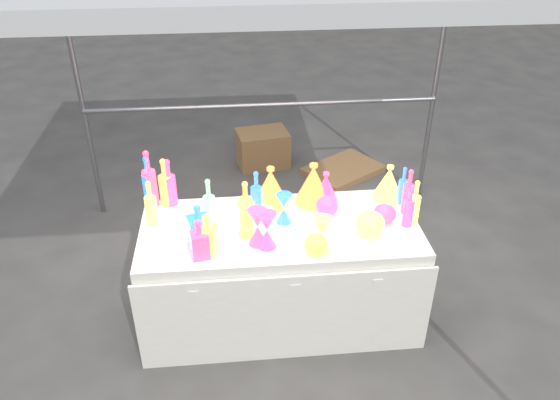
{
  "coord_description": "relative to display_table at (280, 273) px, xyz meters",
  "views": [
    {
      "loc": [
        -0.28,
        -2.9,
        2.74
      ],
      "look_at": [
        0.0,
        0.0,
        0.95
      ],
      "focal_mm": 35.0,
      "sensor_mm": 36.0,
      "label": 1
    }
  ],
  "objects": [
    {
      "name": "hourglass_0",
      "position": [
        -0.15,
        -0.16,
        0.5
      ],
      "size": [
        0.16,
        0.16,
        0.24
      ],
      "primitive_type": null,
      "rotation": [
        0.0,
        0.0,
        -0.36
      ],
      "color": "#FF521A",
      "rests_on": "display_table"
    },
    {
      "name": "globe_1",
      "position": [
        0.55,
        -0.14,
        0.45
      ],
      "size": [
        0.19,
        0.19,
        0.15
      ],
      "primitive_type": null,
      "rotation": [
        0.0,
        0.0,
        0.02
      ],
      "color": "#146181",
      "rests_on": "display_table"
    },
    {
      "name": "bottle_2",
      "position": [
        -0.84,
        0.36,
        0.58
      ],
      "size": [
        0.12,
        0.12,
        0.41
      ],
      "primitive_type": null,
      "rotation": [
        0.0,
        0.0,
        -0.4
      ],
      "color": "#FF521A",
      "rests_on": "display_table"
    },
    {
      "name": "bottle_6",
      "position": [
        -0.22,
        0.04,
        0.54
      ],
      "size": [
        0.1,
        0.1,
        0.33
      ],
      "primitive_type": null,
      "rotation": [
        0.0,
        0.0,
        0.21
      ],
      "color": "#F41650",
      "rests_on": "display_table"
    },
    {
      "name": "hourglass_3",
      "position": [
        -0.1,
        -0.12,
        0.48
      ],
      "size": [
        0.13,
        0.13,
        0.22
      ],
      "primitive_type": null,
      "rotation": [
        0.0,
        0.0,
        -0.27
      ],
      "color": "#C427A3",
      "rests_on": "display_table"
    },
    {
      "name": "bottle_3",
      "position": [
        -0.72,
        0.36,
        0.55
      ],
      "size": [
        0.11,
        0.11,
        0.34
      ],
      "primitive_type": null,
      "rotation": [
        0.0,
        0.0,
        -0.26
      ],
      "color": "blue",
      "rests_on": "display_table"
    },
    {
      "name": "lampshade_1",
      "position": [
        -0.04,
        0.29,
        0.52
      ],
      "size": [
        0.25,
        0.25,
        0.28
      ],
      "primitive_type": null,
      "rotation": [
        0.0,
        0.0,
        0.06
      ],
      "color": "yellow",
      "rests_on": "display_table"
    },
    {
      "name": "display_table",
      "position": [
        0.0,
        0.0,
        0.0
      ],
      "size": [
        1.84,
        0.83,
        0.75
      ],
      "color": "white",
      "rests_on": "ground"
    },
    {
      "name": "bottle_0",
      "position": [
        -0.74,
        0.36,
        0.55
      ],
      "size": [
        0.09,
        0.09,
        0.35
      ],
      "primitive_type": null,
      "rotation": [
        0.0,
        0.0,
        0.0
      ],
      "color": "#F41650",
      "rests_on": "display_table"
    },
    {
      "name": "decanter_1",
      "position": [
        -0.5,
        -0.26,
        0.5
      ],
      "size": [
        0.12,
        0.12,
        0.26
      ],
      "primitive_type": null,
      "rotation": [
        0.0,
        0.0,
        0.17
      ],
      "color": "#FF521A",
      "rests_on": "display_table"
    },
    {
      "name": "hourglass_2",
      "position": [
        0.22,
        -0.27,
        0.49
      ],
      "size": [
        0.12,
        0.12,
        0.23
      ],
      "primitive_type": null,
      "rotation": [
        0.0,
        0.0,
        -0.07
      ],
      "color": "#146181",
      "rests_on": "display_table"
    },
    {
      "name": "lampshade_0",
      "position": [
        0.25,
        0.29,
        0.52
      ],
      "size": [
        0.3,
        0.3,
        0.29
      ],
      "primitive_type": null,
      "rotation": [
        0.0,
        0.0,
        0.23
      ],
      "color": "yellow",
      "rests_on": "display_table"
    },
    {
      "name": "lampshade_2",
      "position": [
        0.34,
        0.29,
        0.49
      ],
      "size": [
        0.22,
        0.22,
        0.23
      ],
      "primitive_type": null,
      "rotation": [
        0.0,
        0.0,
        -0.17
      ],
      "color": "blue",
      "rests_on": "display_table"
    },
    {
      "name": "ground",
      "position": [
        -0.0,
        0.01,
        -0.37
      ],
      "size": [
        80.0,
        80.0,
        0.0
      ],
      "primitive_type": "plane",
      "color": "#5E5C57",
      "rests_on": "ground"
    },
    {
      "name": "globe_2",
      "position": [
        0.68,
        -0.01,
        0.44
      ],
      "size": [
        0.16,
        0.16,
        0.12
      ],
      "primitive_type": null,
      "rotation": [
        0.0,
        0.0,
        -0.07
      ],
      "color": "#FF521A",
      "rests_on": "display_table"
    },
    {
      "name": "bottle_5",
      "position": [
        -0.44,
        0.05,
        0.55
      ],
      "size": [
        0.09,
        0.09,
        0.35
      ],
      "primitive_type": null,
      "rotation": [
        0.0,
        0.0,
        -0.24
      ],
      "color": "#C427A3",
      "rests_on": "display_table"
    },
    {
      "name": "bottle_1",
      "position": [
        -0.85,
        0.36,
        0.56
      ],
      "size": [
        0.11,
        0.11,
        0.37
      ],
      "primitive_type": null,
      "rotation": [
        0.0,
        0.0,
        0.35
      ],
      "color": "#1A914C",
      "rests_on": "display_table"
    },
    {
      "name": "hourglass_5",
      "position": [
        0.03,
        0.06,
        0.48
      ],
      "size": [
        0.11,
        0.11,
        0.21
      ],
      "primitive_type": null,
      "rotation": [
        0.0,
        0.0,
        0.08
      ],
      "color": "#1A914C",
      "rests_on": "display_table"
    },
    {
      "name": "hourglass_1",
      "position": [
        -0.1,
        -0.2,
        0.49
      ],
      "size": [
        0.15,
        0.15,
        0.24
      ],
      "primitive_type": null,
      "rotation": [
        0.0,
        0.0,
        0.27
      ],
      "color": "blue",
      "rests_on": "display_table"
    },
    {
      "name": "bottle_7",
      "position": [
        -0.14,
        0.17,
        0.54
      ],
      "size": [
        0.08,
        0.08,
        0.32
      ],
      "primitive_type": null,
      "rotation": [
        0.0,
        0.0,
        -0.11
      ],
      "color": "#1A914C",
      "rests_on": "display_table"
    },
    {
      "name": "cardboard_box_flat",
      "position": [
        0.86,
        2.03,
        -0.34
      ],
      "size": [
        0.92,
        0.86,
        0.06
      ],
      "primitive_type": "cube",
      "rotation": [
        0.0,
        0.0,
        0.59
      ],
      "color": "#966C44",
      "rests_on": "ground"
    },
    {
      "name": "cardboard_box_closed",
      "position": [
        0.04,
        2.29,
        -0.18
      ],
      "size": [
        0.58,
        0.46,
        0.38
      ],
      "primitive_type": "cube",
      "rotation": [
        0.0,
        0.0,
        0.17
      ],
      "color": "#966C44",
      "rests_on": "ground"
    },
    {
      "name": "bottle_4",
      "position": [
        -0.82,
        0.12,
        0.53
      ],
      "size": [
        0.09,
        0.09,
        0.32
      ],
      "primitive_type": null,
      "rotation": [
        0.0,
        0.0,
        0.24
      ],
      "color": "#146181",
      "rests_on": "display_table"
    },
    {
      "name": "bottle_9",
      "position": [
        0.86,
        0.1,
        0.54
      ],
      "size": [
        0.08,
        0.08,
        0.32
      ],
      "primitive_type": null,
      "rotation": [
        0.0,
        0.0,
        -0.15
      ],
      "color": "#FF521A",
      "rests_on": "display_table"
    },
    {
      "name": "globe_3",
      "position": [
        0.32,
        0.12,
        0.44
      ],
      "size": [
        0.17,
        0.17,
        0.12
      ],
      "primitive_type": null,
      "rotation": [
        0.0,
        0.0,
        0.17
      ],
      "color": "blue",
      "rests_on": "display_table"
    },
    {
      "name": "bottle_11",
      "position": [
        0.86,
        -0.04,
        0.53
      ],
      "size": [
        0.08,
        0.08,
        0.32
      ],
      "primitive_type": null,
      "rotation": [
        0.0,
        0.0,
        -0.2
      ],
      "color": "#146181",
      "rests_on": "display_table"
    },
    {
      "name": "lampshade_3",
      "position": [
        0.78,
        0.29,
        0.5
      ],
      "size": [
        0.25,
        0.25,
        0.25
      ],
      "primitive_type": null,
      "rotation": [
        0.0,
        0.0,
        -0.17
      ],
      "color": "#146181",
      "rests_on": "display_table"
    },
    {
      "name": "globe_0",
      "position": [
        0.19,
        -0.3,
        0.43
      ],
      "size": [
        0.18,
        0.18,
        0.12
      ],
      "primitive_type": null,
      "rotation": [
        0.0,
        0.0,
        -0.24
      ],
      "color": "#F41650",
      "rests_on": "display_table"
    },
    {
      "name": "bottle_10",
      "position": [
        0.82,
        -0.06,
        0.52
      ],
      "size": [
        0.07,
        0.07,
        0.3
      ],
      "primitive_type": null,
      "rotation": [
        0.0,
        0.0,
        -0.08
      ],
      "color": "blue",
      "rests_on": "display_table"
    },
    {
      "name": "decanter_0",
      "position": [
        -0.45,
        -0.22,
        0.51
      ],
      "size": [
        0.13,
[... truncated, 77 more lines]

